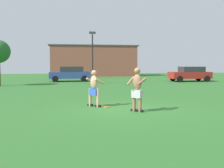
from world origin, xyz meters
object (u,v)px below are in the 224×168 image
Objects in this scene: player_with_cap at (94,87)px; frisbee at (106,107)px; car_blue_near_post at (70,74)px; lamp_post at (92,51)px; car_red_mid_lot at (190,74)px; player_in_gray at (137,88)px.

frisbee is (0.50, -0.31, -0.87)m from player_with_cap.
lamp_post is at bearing -59.18° from car_blue_near_post.
player_with_cap is 18.65m from car_red_mid_lot.
car_blue_near_post is (-2.83, 18.18, -0.10)m from player_in_gray.
car_blue_near_post is (-1.75, 17.00, 0.81)m from frisbee.
car_blue_near_post is at bearing 120.82° from lamp_post.
lamp_post is (-10.54, -1.64, 2.23)m from car_red_mid_lot.
lamp_post is at bearing -171.16° from car_red_mid_lot.
lamp_post reaches higher than player_in_gray.
player_with_cap is 16.74m from car_blue_near_post.
car_red_mid_lot is (11.43, 14.73, -0.06)m from player_with_cap.
player_in_gray is at bearing -121.27° from car_red_mid_lot.
car_red_mid_lot is at bearing 54.00° from frisbee.
player_in_gray is at bearing -87.31° from lamp_post.
player_with_cap is 0.37× the size of car_blue_near_post.
car_blue_near_post is 1.01× the size of car_red_mid_lot.
player_in_gray is at bearing -47.63° from frisbee.
car_red_mid_lot is 10.90m from lamp_post.
lamp_post is (2.15, -3.60, 2.23)m from car_blue_near_post.
car_blue_near_post is at bearing 171.24° from car_red_mid_lot.
frisbee is at bearing -126.00° from car_red_mid_lot.
car_blue_near_post is 12.84m from car_red_mid_lot.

